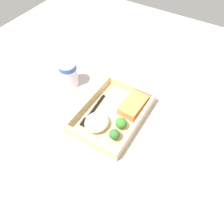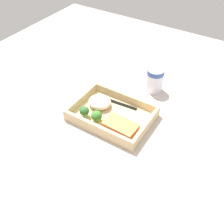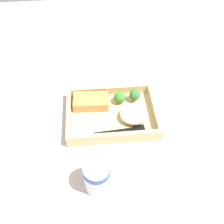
{
  "view_description": "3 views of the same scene",
  "coord_description": "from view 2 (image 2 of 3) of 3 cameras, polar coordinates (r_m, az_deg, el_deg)",
  "views": [
    {
      "loc": [
        39.85,
        24.24,
        61.51
      ],
      "look_at": [
        0.0,
        0.0,
        2.7
      ],
      "focal_mm": 35.0,
      "sensor_mm": 36.0,
      "label": 1
    },
    {
      "loc": [
        -36.24,
        58.01,
        66.14
      ],
      "look_at": [
        0.0,
        0.0,
        2.7
      ],
      "focal_mm": 42.0,
      "sensor_mm": 36.0,
      "label": 2
    },
    {
      "loc": [
        -4.61,
        -52.89,
        65.35
      ],
      "look_at": [
        0.0,
        0.0,
        2.7
      ],
      "focal_mm": 42.0,
      "sensor_mm": 36.0,
      "label": 3
    }
  ],
  "objects": [
    {
      "name": "mashed_potatoes",
      "position": [
        0.97,
        -2.69,
        2.2
      ],
      "size": [
        8.64,
        7.87,
        3.7
      ],
      "primitive_type": "ellipsoid",
      "color": "silver",
      "rests_on": "takeout_tray"
    },
    {
      "name": "receipt_slip",
      "position": [
        1.09,
        -11.62,
        4.52
      ],
      "size": [
        10.35,
        13.39,
        0.24
      ],
      "primitive_type": "cube",
      "rotation": [
        0.0,
        0.0,
        -0.3
      ],
      "color": "white",
      "rests_on": "ground_plane"
    },
    {
      "name": "fork",
      "position": [
        0.99,
        0.69,
        2.18
      ],
      "size": [
        15.88,
        2.88,
        0.44
      ],
      "color": "black",
      "rests_on": "takeout_tray"
    },
    {
      "name": "ground_plane",
      "position": [
        0.96,
        -0.0,
        -1.62
      ],
      "size": [
        160.0,
        160.0,
        2.0
      ],
      "primitive_type": "cube",
      "color": "#BFB0AA"
    },
    {
      "name": "broccoli_floret_2",
      "position": [
        0.91,
        -3.38,
        -0.89
      ],
      "size": [
        3.8,
        3.8,
        4.24
      ],
      "color": "#72975A",
      "rests_on": "takeout_tray"
    },
    {
      "name": "salmon_fillet",
      "position": [
        0.88,
        1.85,
        -3.32
      ],
      "size": [
        11.55,
        7.02,
        3.18
      ],
      "primitive_type": "cube",
      "rotation": [
        0.0,
        0.0,
        -0.05
      ],
      "color": "#E88448",
      "rests_on": "takeout_tray"
    },
    {
      "name": "paper_cup",
      "position": [
        1.06,
        9.33,
        7.22
      ],
      "size": [
        6.8,
        6.8,
        9.98
      ],
      "color": "white",
      "rests_on": "ground_plane"
    },
    {
      "name": "takeout_tray",
      "position": [
        0.95,
        -0.0,
        -0.93
      ],
      "size": [
        28.16,
        20.37,
        1.2
      ],
      "primitive_type": "cube",
      "color": "#D0B682",
      "rests_on": "ground_plane"
    },
    {
      "name": "tray_rim",
      "position": [
        0.93,
        -0.0,
        0.03
      ],
      "size": [
        28.16,
        20.37,
        3.12
      ],
      "color": "#D0B682",
      "rests_on": "takeout_tray"
    },
    {
      "name": "broccoli_floret_1",
      "position": [
        0.93,
        -6.04,
        0.17
      ],
      "size": [
        3.48,
        3.48,
        4.3
      ],
      "color": "#8BA166",
      "rests_on": "takeout_tray"
    }
  ]
}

